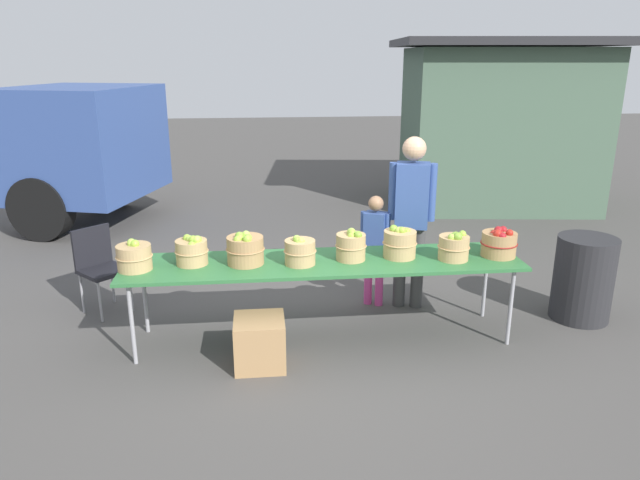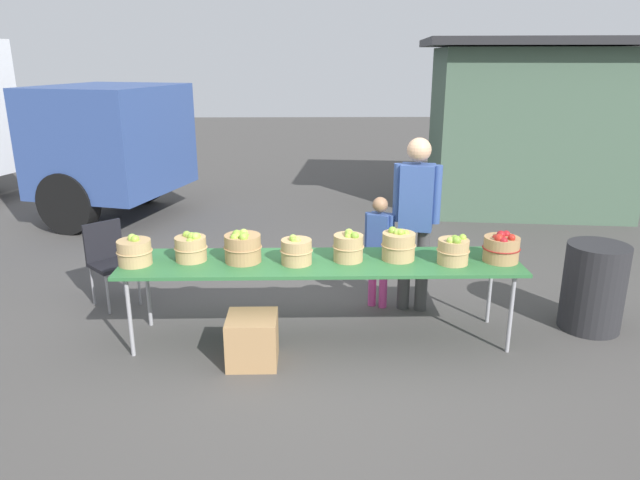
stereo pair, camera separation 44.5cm
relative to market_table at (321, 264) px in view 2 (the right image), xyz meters
name	(u,v)px [view 2 (the right image)]	position (x,y,z in m)	size (l,w,h in m)	color
ground_plane	(321,338)	(0.00, 0.00, -0.72)	(40.00, 40.00, 0.00)	#474442
market_table	(321,264)	(0.00, 0.00, 0.00)	(3.50, 0.76, 0.75)	#2D6B38
apple_basket_green_0	(134,251)	(-1.61, -0.04, 0.15)	(0.31, 0.31, 0.27)	tan
apple_basket_green_1	(191,247)	(-1.14, 0.04, 0.15)	(0.29, 0.29, 0.27)	tan
apple_basket_green_2	(243,247)	(-0.68, 0.00, 0.17)	(0.34, 0.34, 0.30)	#A87F51
apple_basket_green_3	(296,251)	(-0.21, -0.06, 0.15)	(0.29, 0.29, 0.26)	tan
apple_basket_green_4	(348,246)	(0.24, 0.01, 0.16)	(0.28, 0.28, 0.29)	tan
apple_basket_green_5	(398,245)	(0.69, 0.03, 0.16)	(0.31, 0.31, 0.30)	tan
apple_basket_green_6	(453,250)	(1.15, -0.08, 0.15)	(0.29, 0.29, 0.27)	tan
apple_basket_red_0	(501,248)	(1.58, -0.03, 0.15)	(0.33, 0.33, 0.27)	#A87F51
vendor_adult	(416,212)	(0.95, 0.63, 0.31)	(0.45, 0.31, 1.75)	#3F3F3F
child_customer	(379,243)	(0.60, 0.70, -0.04)	(0.28, 0.23, 1.16)	#CC3F8C
food_kiosk	(527,124)	(3.54, 4.92, 0.67)	(3.82, 3.30, 2.74)	#47604C
folding_chair	(109,257)	(-2.15, 0.86, -0.21)	(0.57, 0.57, 0.86)	black
trash_barrel	(594,287)	(2.56, 0.16, -0.30)	(0.56, 0.56, 0.83)	#262628
produce_crate	(252,340)	(-0.58, -0.43, -0.51)	(0.42, 0.42, 0.42)	#A87F51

